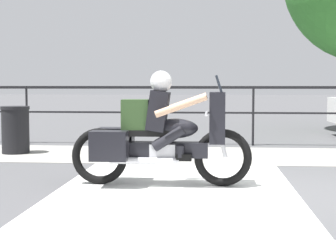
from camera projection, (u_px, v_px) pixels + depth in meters
ground_plane at (285, 195)px, 6.27m from camera, size 120.00×120.00×0.00m
sidewalk_band at (260, 156)px, 9.65m from camera, size 44.00×2.40×0.01m
crosswalk_band at (174, 196)px, 6.18m from camera, size 3.02×6.00×0.01m
fence_railing at (253, 99)px, 11.23m from camera, size 36.00×0.05×1.31m
motorcycle at (159, 134)px, 6.81m from camera, size 2.41×0.76×1.52m
trash_bin at (15, 130)px, 9.95m from camera, size 0.55×0.55×0.92m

